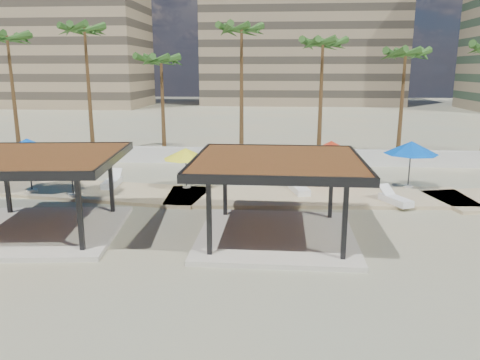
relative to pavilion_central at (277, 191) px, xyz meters
The scene contains 21 objects.
ground 2.17m from the pavilion_central, 82.38° to the right, with size 200.00×200.00×0.00m, color tan.
promenade 7.44m from the pavilion_central, 72.94° to the left, with size 44.45×7.97×0.24m.
boundary_wall 15.27m from the pavilion_central, 89.60° to the left, with size 56.00×0.30×1.20m, color silver.
building_west 80.29m from the pavilion_central, 121.94° to the left, with size 34.00×16.00×32.40m.
building_mid 78.28m from the pavilion_central, 86.95° to the left, with size 38.00×16.00×30.40m.
pavilion_central is the anchor object (origin of this frame).
pavilion_west 9.89m from the pavilion_central, behind, with size 7.38×7.38×3.38m.
umbrella_a 14.68m from the pavilion_central, 157.13° to the left, with size 4.29×4.29×2.96m.
umbrella_b 8.97m from the pavilion_central, 125.27° to the left, with size 2.71×2.71×2.28m.
umbrella_c 8.94m from the pavilion_central, 70.25° to the left, with size 2.96×2.96×2.63m.
umbrella_d 11.24m from the pavilion_central, 48.43° to the left, with size 3.48×3.48×2.67m.
umbrella_f 11.95m from the pavilion_central, 155.23° to the left, with size 4.24×4.24×2.86m.
lounger_a 12.21m from the pavilion_central, 142.28° to the left, with size 0.85×2.22×0.83m.
lounger_b 7.18m from the pavilion_central, 80.10° to the left, with size 1.18×2.24×0.81m.
lounger_c 7.96m from the pavilion_central, 40.33° to the left, with size 1.50×2.16×0.78m.
palm_a 28.07m from the pavilion_central, 140.05° to the left, with size 3.00×3.00×9.94m.
palm_b 24.40m from the pavilion_central, 129.76° to the left, with size 3.00×3.00×10.56m.
palm_c 20.12m from the pavilion_central, 117.21° to the left, with size 3.00×3.00×8.27m.
palm_d 19.72m from the pavilion_central, 99.08° to the left, with size 3.00×3.00×10.52m.
palm_e 18.94m from the pavilion_central, 79.99° to the left, with size 3.00×3.00×9.45m.
palm_f 20.75m from the pavilion_central, 62.90° to the left, with size 3.00×3.00×8.70m.
Camera 1 is at (-0.08, -17.44, 6.78)m, focal length 35.00 mm.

